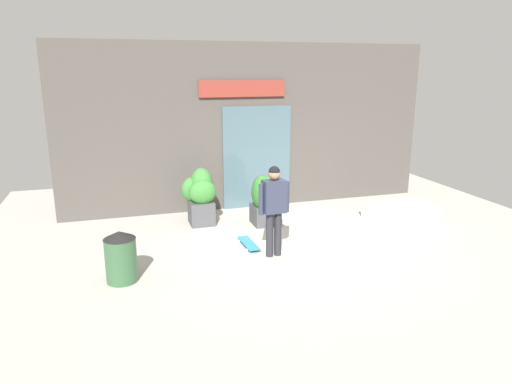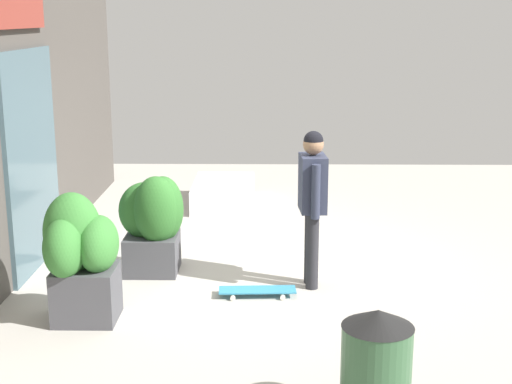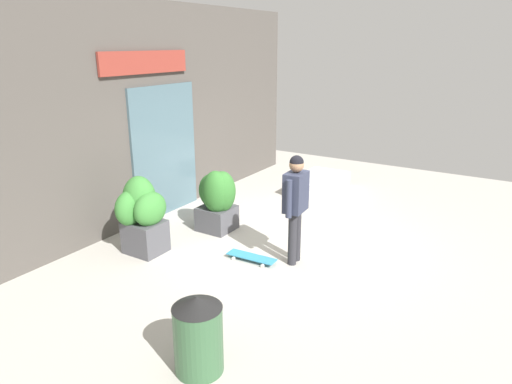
# 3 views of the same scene
# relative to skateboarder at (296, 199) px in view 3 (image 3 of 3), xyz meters

# --- Properties ---
(ground_plane) EXTENTS (12.00, 12.00, 0.00)m
(ground_plane) POSITION_rel_skateboarder_xyz_m (0.50, 0.45, -1.02)
(ground_plane) COLOR #B2ADA3
(building_facade) EXTENTS (8.97, 0.31, 3.90)m
(building_facade) POSITION_rel_skateboarder_xyz_m (0.50, 3.25, 0.92)
(building_facade) COLOR #4C4742
(building_facade) RESTS_ON ground_plane
(skateboarder) EXTENTS (0.58, 0.29, 1.67)m
(skateboarder) POSITION_rel_skateboarder_xyz_m (0.00, 0.00, 0.00)
(skateboarder) COLOR #28282D
(skateboarder) RESTS_ON ground_plane
(skateboard) EXTENTS (0.29, 0.80, 0.08)m
(skateboard) POSITION_rel_skateboarder_xyz_m (-0.31, 0.57, -0.95)
(skateboard) COLOR teal
(skateboard) RESTS_ON ground_plane
(planter_box_left) EXTENTS (0.62, 0.73, 1.12)m
(planter_box_left) POSITION_rel_skateboarder_xyz_m (0.39, 1.72, -0.40)
(planter_box_left) COLOR #47474C
(planter_box_left) RESTS_ON ground_plane
(planter_box_right) EXTENTS (0.72, 0.70, 1.23)m
(planter_box_right) POSITION_rel_skateboarder_xyz_m (-0.93, 2.21, -0.36)
(planter_box_right) COLOR #47474C
(planter_box_right) RESTS_ON ground_plane
(trash_bin) EXTENTS (0.51, 0.51, 0.84)m
(trash_bin) POSITION_rel_skateboarder_xyz_m (-2.66, -0.29, -0.59)
(trash_bin) COLOR #335938
(trash_bin) RESTS_ON ground_plane
(snow_ledge) EXTENTS (1.47, 0.90, 0.35)m
(snow_ledge) POSITION_rel_skateboarder_xyz_m (3.40, 1.13, -0.84)
(snow_ledge) COLOR white
(snow_ledge) RESTS_ON ground_plane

